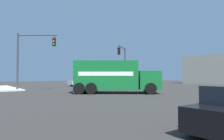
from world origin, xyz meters
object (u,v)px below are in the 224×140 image
Objects in this scene: delivery_truck at (114,77)px; pickup_white at (85,81)px; traffic_light_secondary at (123,60)px; traffic_light_primary at (30,52)px.

delivery_truck is 14.44m from pickup_white.
pickup_white is at bearing -153.61° from traffic_light_secondary.
pickup_white is at bearing 119.76° from traffic_light_primary.
delivery_truck is 10.92m from traffic_light_secondary.
traffic_light_secondary reaches higher than delivery_truck.
traffic_light_primary is at bearing -60.24° from pickup_white.
traffic_light_primary is 1.19× the size of pickup_white.
traffic_light_secondary reaches higher than pickup_white.
traffic_light_primary reaches higher than pickup_white.
traffic_light_primary is at bearing -146.19° from delivery_truck.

